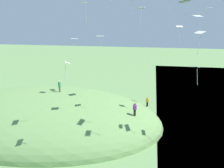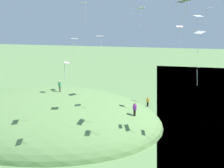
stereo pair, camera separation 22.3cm
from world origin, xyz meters
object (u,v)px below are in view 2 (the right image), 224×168
Objects in this scene: kite_11 at (180,28)px; person_walking_path at (135,108)px; kite_12 at (208,10)px; kite_1 at (74,40)px; kite_3 at (200,34)px; kite_4 at (184,1)px; kite_7 at (84,4)px; kite_14 at (198,17)px; kite_15 at (100,36)px; kite_0 at (141,10)px; person_with_child at (148,101)px; kite_13 at (196,69)px; person_on_hilltop at (60,85)px; kite_10 at (66,64)px; kite_9 at (133,0)px.

person_walking_path is at bearing 23.13° from kite_11.
kite_12 reaches higher than person_walking_path.
kite_1 is 15.13m from kite_3.
person_walking_path is at bearing -66.21° from kite_4.
kite_7 is (-3.58, 7.35, 4.00)m from kite_1.
kite_15 is (11.00, 8.53, -1.94)m from kite_14.
kite_0 reaches higher than kite_14.
kite_11 is 5.14m from kite_12.
kite_13 is (-4.88, 11.59, 7.87)m from person_with_child.
kite_10 reaches higher than person_on_hilltop.
kite_14 is (-1.12, -8.99, 1.50)m from kite_3.
person_on_hilltop is at bearing -0.88° from kite_9.
person_with_child is at bearing -112.36° from kite_10.
kite_4 is 10.74m from kite_15.
kite_9 is at bearing -68.02° from kite_4.
kite_13 is (-5.75, 1.66, -5.75)m from kite_0.
kite_1 is (8.07, -2.64, 7.58)m from person_walking_path.
kite_13 is (-2.31, -6.82, -6.11)m from kite_4.
kite_4 is at bearing 112.09° from kite_0.
kite_0 is at bearing -17.73° from kite_12.
kite_7 reaches higher than kite_0.
kite_11 reaches higher than person_with_child.
person_on_hilltop is 11.03m from person_walking_path.
person_with_child is 0.90× the size of kite_12.
kite_11 reaches higher than person_walking_path.
kite_15 is (2.90, 4.64, -3.82)m from kite_9.
person_walking_path is 8.46m from kite_13.
person_with_child is at bearing -107.26° from kite_9.
kite_0 is at bearing -138.22° from kite_7.
person_walking_path is at bearing 161.90° from kite_1.
kite_9 is at bearing 25.64° from kite_14.
kite_14 is at bearing -154.36° from kite_9.
kite_4 is at bearing -80.32° from person_on_hilltop.
kite_10 is (9.43, -1.72, -5.05)m from kite_4.
kite_11 is at bearing 60.87° from kite_14.
person_with_child is 20.13m from kite_10.
kite_9 reaches higher than kite_10.
kite_13 is (-0.02, -0.32, -3.48)m from kite_3.
kite_1 is at bearing -2.90° from kite_11.
kite_4 is (-11.94, 11.43, 3.96)m from kite_1.
kite_14 is (-3.41, -15.48, -1.13)m from kite_4.
kite_9 reaches higher than kite_12.
person_on_hilltop is 14.02m from kite_7.
kite_7 is at bearing 115.98° from kite_1.
kite_15 is at bearing 163.94° from person_walking_path.
kite_3 is 0.98× the size of kite_14.
kite_12 is (-2.06, 4.32, 1.87)m from kite_11.
kite_3 is at bearing -109.45° from kite_4.
kite_0 is 1.01× the size of kite_13.
kite_14 is at bearing -135.91° from kite_7.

